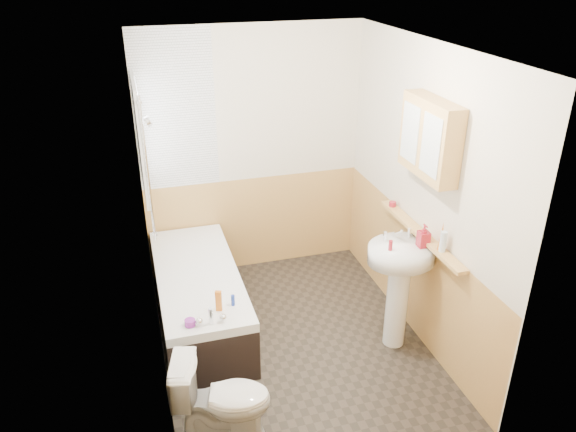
{
  "coord_description": "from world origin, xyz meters",
  "views": [
    {
      "loc": [
        -1.14,
        -3.77,
        3.13
      ],
      "look_at": [
        0.0,
        0.15,
        1.15
      ],
      "focal_mm": 35.0,
      "sensor_mm": 36.0,
      "label": 1
    }
  ],
  "objects_px": {
    "bathtub": "(199,297)",
    "pine_shelf": "(420,233)",
    "medicine_cabinet": "(430,138)",
    "toilet": "(223,400)",
    "sink": "(400,275)"
  },
  "relations": [
    {
      "from": "bathtub",
      "to": "pine_shelf",
      "type": "bearing_deg",
      "value": -20.17
    },
    {
      "from": "medicine_cabinet",
      "to": "toilet",
      "type": "bearing_deg",
      "value": -159.05
    },
    {
      "from": "medicine_cabinet",
      "to": "pine_shelf",
      "type": "bearing_deg",
      "value": 40.47
    },
    {
      "from": "sink",
      "to": "toilet",
      "type": "bearing_deg",
      "value": -160.24
    },
    {
      "from": "bathtub",
      "to": "pine_shelf",
      "type": "distance_m",
      "value": 2.02
    },
    {
      "from": "bathtub",
      "to": "medicine_cabinet",
      "type": "bearing_deg",
      "value": -21.15
    },
    {
      "from": "bathtub",
      "to": "toilet",
      "type": "distance_m",
      "value": 1.35
    },
    {
      "from": "bathtub",
      "to": "medicine_cabinet",
      "type": "height_order",
      "value": "medicine_cabinet"
    },
    {
      "from": "bathtub",
      "to": "pine_shelf",
      "type": "relative_size",
      "value": 1.35
    },
    {
      "from": "bathtub",
      "to": "medicine_cabinet",
      "type": "relative_size",
      "value": 2.66
    },
    {
      "from": "toilet",
      "to": "sink",
      "type": "xyz_separation_m",
      "value": [
        1.6,
        0.61,
        0.36
      ]
    },
    {
      "from": "sink",
      "to": "medicine_cabinet",
      "type": "distance_m",
      "value": 1.15
    },
    {
      "from": "sink",
      "to": "medicine_cabinet",
      "type": "bearing_deg",
      "value": 19.56
    },
    {
      "from": "sink",
      "to": "medicine_cabinet",
      "type": "relative_size",
      "value": 1.64
    },
    {
      "from": "medicine_cabinet",
      "to": "sink",
      "type": "bearing_deg",
      "value": -159.23
    }
  ]
}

